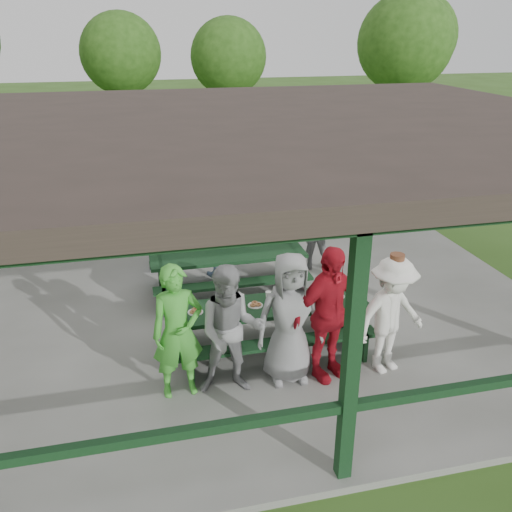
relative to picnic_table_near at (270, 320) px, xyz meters
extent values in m
plane|color=#305019|center=(0.14, 1.20, -0.58)|extent=(90.00, 90.00, 0.00)
cube|color=slate|center=(0.14, 1.20, -0.53)|extent=(10.00, 8.00, 0.10)
cube|color=black|center=(0.14, -2.60, 1.02)|extent=(0.15, 0.15, 3.00)
cube|color=black|center=(0.14, 5.00, 1.02)|extent=(0.15, 0.15, 3.00)
cube|color=black|center=(4.94, 5.00, 1.02)|extent=(0.15, 0.15, 3.00)
cube|color=black|center=(-2.26, -2.60, 0.42)|extent=(4.65, 0.10, 0.10)
cube|color=black|center=(-2.26, 5.00, 0.42)|extent=(4.65, 0.10, 0.10)
cube|color=black|center=(2.54, 5.00, 0.42)|extent=(4.65, 0.10, 0.10)
cube|color=black|center=(0.14, -2.60, 2.42)|extent=(9.80, 0.15, 0.20)
cube|color=black|center=(0.14, 5.00, 2.42)|extent=(9.80, 0.15, 0.20)
cube|color=#302823|center=(0.14, 1.20, 2.64)|extent=(10.60, 8.60, 0.24)
cube|color=black|center=(0.00, 0.00, 0.24)|extent=(2.86, 0.75, 0.06)
cube|color=black|center=(0.00, -0.56, -0.06)|extent=(2.86, 0.28, 0.05)
cube|color=black|center=(0.00, 0.55, -0.06)|extent=(2.86, 0.28, 0.05)
cube|color=black|center=(-1.25, 0.00, -0.11)|extent=(0.06, 0.70, 0.75)
cube|color=black|center=(1.25, 0.00, -0.11)|extent=(0.06, 0.70, 0.75)
cube|color=black|center=(-1.25, 0.00, -0.26)|extent=(0.06, 1.39, 0.45)
cube|color=black|center=(1.25, 0.00, -0.26)|extent=(0.06, 1.39, 0.45)
cube|color=black|center=(-0.25, 2.00, 0.24)|extent=(2.76, 0.75, 0.06)
cube|color=black|center=(-0.25, 1.44, -0.06)|extent=(2.76, 0.28, 0.05)
cube|color=black|center=(-0.25, 2.55, -0.06)|extent=(2.76, 0.28, 0.05)
cube|color=black|center=(-1.45, 2.00, -0.11)|extent=(0.06, 0.70, 0.75)
cube|color=black|center=(0.95, 2.00, -0.11)|extent=(0.06, 0.70, 0.75)
cube|color=black|center=(-1.45, 2.00, -0.26)|extent=(0.06, 1.39, 0.45)
cube|color=black|center=(0.95, 2.00, -0.26)|extent=(0.06, 1.39, 0.45)
cylinder|color=white|center=(-1.10, 0.00, 0.27)|extent=(0.22, 0.22, 0.01)
torus|color=#A06738|center=(-1.14, -0.02, 0.30)|extent=(0.10, 0.10, 0.03)
torus|color=#A06738|center=(-1.06, -0.02, 0.30)|extent=(0.10, 0.10, 0.03)
torus|color=#A06738|center=(-1.10, 0.04, 0.30)|extent=(0.10, 0.10, 0.03)
cylinder|color=white|center=(-0.22, 0.00, 0.27)|extent=(0.22, 0.22, 0.01)
torus|color=#A06738|center=(-0.26, -0.02, 0.30)|extent=(0.10, 0.10, 0.03)
torus|color=#A06738|center=(-0.18, -0.02, 0.30)|extent=(0.10, 0.10, 0.03)
torus|color=#A06738|center=(-0.22, 0.04, 0.30)|extent=(0.10, 0.10, 0.03)
cylinder|color=white|center=(0.41, 0.00, 0.27)|extent=(0.22, 0.22, 0.01)
torus|color=#A06738|center=(0.37, -0.02, 0.30)|extent=(0.10, 0.10, 0.03)
torus|color=#A06738|center=(0.45, -0.02, 0.30)|extent=(0.10, 0.10, 0.03)
torus|color=#A06738|center=(0.41, 0.04, 0.30)|extent=(0.10, 0.10, 0.03)
cylinder|color=white|center=(1.05, 0.00, 0.27)|extent=(0.22, 0.22, 0.01)
torus|color=#A06738|center=(1.01, -0.02, 0.30)|extent=(0.10, 0.10, 0.03)
torus|color=#A06738|center=(1.09, -0.02, 0.30)|extent=(0.10, 0.10, 0.03)
torus|color=#A06738|center=(1.05, 0.04, 0.30)|extent=(0.10, 0.10, 0.03)
cylinder|color=#381E0F|center=(-0.43, -0.18, 0.32)|extent=(0.06, 0.06, 0.10)
cylinder|color=#381E0F|center=(0.22, -0.18, 0.32)|extent=(0.06, 0.06, 0.10)
cylinder|color=#381E0F|center=(0.75, -0.18, 0.32)|extent=(0.06, 0.06, 0.10)
cylinder|color=#381E0F|center=(0.87, -0.18, 0.32)|extent=(0.06, 0.06, 0.10)
cone|color=white|center=(-0.78, 0.20, 0.32)|extent=(0.09, 0.09, 0.10)
cone|color=white|center=(-0.62, 0.20, 0.32)|extent=(0.09, 0.09, 0.10)
cone|color=white|center=(-0.39, 0.20, 0.32)|extent=(0.09, 0.09, 0.10)
cone|color=white|center=(0.03, 0.20, 0.32)|extent=(0.09, 0.09, 0.10)
imported|color=green|center=(-1.41, -0.75, 0.43)|extent=(0.70, 0.50, 1.83)
imported|color=gray|center=(-0.74, -0.86, 0.42)|extent=(0.97, 0.81, 1.80)
imported|color=gray|center=(0.07, -0.76, 0.44)|extent=(0.93, 0.63, 1.85)
imported|color=#AF1422|center=(0.58, -0.83, 0.48)|extent=(1.22, 0.82, 1.92)
imported|color=white|center=(1.47, -0.90, 0.38)|extent=(1.23, 0.90, 1.72)
cylinder|color=brown|center=(1.47, -0.90, 1.17)|extent=(0.39, 0.39, 0.02)
cylinder|color=brown|center=(1.47, -0.90, 1.23)|extent=(0.23, 0.23, 0.11)
imported|color=#7B9ABF|center=(-0.23, 2.77, 0.31)|extent=(1.53, 0.78, 1.58)
imported|color=#3D51A0|center=(-1.42, 3.28, 0.41)|extent=(0.76, 0.64, 1.78)
imported|color=gray|center=(1.60, 2.74, 0.33)|extent=(0.92, 0.79, 1.63)
imported|color=silver|center=(2.70, 9.35, 0.14)|extent=(5.60, 3.52, 1.44)
cube|color=navy|center=(-1.10, 10.10, 0.15)|extent=(2.65, 1.45, 0.11)
cube|color=navy|center=(-1.14, 9.46, 0.38)|extent=(2.58, 0.22, 0.37)
cube|color=navy|center=(-1.06, 10.74, 0.38)|extent=(2.58, 0.22, 0.37)
cube|color=navy|center=(-2.39, 10.18, 0.38)|extent=(0.14, 1.29, 0.37)
cube|color=navy|center=(0.18, 10.02, 0.38)|extent=(0.14, 1.29, 0.37)
cylinder|color=black|center=(-1.97, 9.46, -0.23)|extent=(0.71, 0.21, 0.70)
cylinder|color=yellow|center=(-1.97, 9.46, -0.23)|extent=(0.27, 0.22, 0.26)
cylinder|color=black|center=(-1.88, 10.84, -0.23)|extent=(0.71, 0.21, 0.70)
cylinder|color=yellow|center=(-1.88, 10.84, -0.23)|extent=(0.27, 0.22, 0.26)
cylinder|color=black|center=(-0.32, 9.36, -0.23)|extent=(0.71, 0.21, 0.70)
cylinder|color=yellow|center=(-0.32, 9.36, -0.23)|extent=(0.27, 0.22, 0.26)
cylinder|color=black|center=(-0.23, 10.74, -0.23)|extent=(0.71, 0.21, 0.70)
cylinder|color=yellow|center=(-0.23, 10.74, -0.23)|extent=(0.27, 0.22, 0.26)
cube|color=navy|center=(0.64, 9.99, 0.06)|extent=(0.92, 0.13, 0.07)
cone|color=#F2590C|center=(-2.43, 10.19, 0.48)|extent=(0.04, 0.37, 0.37)
cylinder|color=#311F13|center=(-1.78, 17.83, 0.72)|extent=(0.36, 0.36, 2.60)
sphere|color=#234813|center=(-1.78, 17.83, 2.96)|extent=(3.33, 3.33, 3.33)
cylinder|color=#311F13|center=(2.63, 17.14, 0.67)|extent=(0.36, 0.36, 2.50)
sphere|color=#234813|center=(2.63, 17.14, 2.82)|extent=(3.20, 3.20, 3.20)
cylinder|color=#311F13|center=(9.14, 14.12, 0.88)|extent=(0.36, 0.36, 2.93)
sphere|color=#234813|center=(9.14, 14.12, 3.40)|extent=(3.75, 3.75, 3.75)
cylinder|color=#311F13|center=(11.24, 17.41, 0.94)|extent=(0.36, 0.36, 3.04)
sphere|color=#234813|center=(11.24, 17.41, 3.55)|extent=(3.89, 3.89, 3.89)
camera|label=1|loc=(-1.81, -6.77, 4.02)|focal=38.00mm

